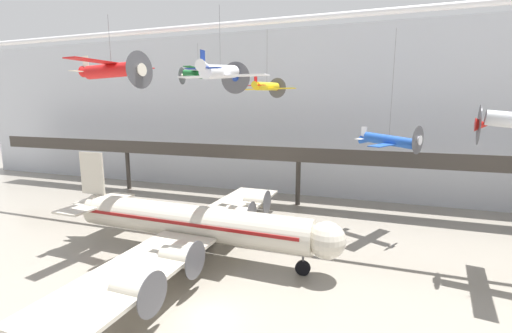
{
  "coord_description": "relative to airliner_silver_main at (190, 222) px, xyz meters",
  "views": [
    {
      "loc": [
        10.2,
        -19.27,
        14.46
      ],
      "look_at": [
        -0.53,
        11.67,
        8.63
      ],
      "focal_mm": 24.0,
      "sensor_mm": 36.0,
      "label": 1
    }
  ],
  "objects": [
    {
      "name": "hangar_back_wall",
      "position": [
        6.17,
        27.79,
        9.72
      ],
      "size": [
        140.0,
        3.0,
        26.28
      ],
      "color": "silver",
      "rests_on": "ground"
    },
    {
      "name": "suspended_plane_white_twin",
      "position": [
        3.77,
        -0.45,
        13.84
      ],
      "size": [
        8.18,
        6.68,
        7.04
      ],
      "rotation": [
        0.0,
        0.0,
        1.54
      ],
      "color": "silver"
    },
    {
      "name": "suspended_plane_blue_trainer",
      "position": [
        17.87,
        11.9,
        7.34
      ],
      "size": [
        6.98,
        7.89,
        12.73
      ],
      "rotation": [
        0.0,
        0.0,
        5.82
      ],
      "color": "#1E4CAD"
    },
    {
      "name": "ground_plane",
      "position": [
        6.17,
        -8.36,
        -3.42
      ],
      "size": [
        260.0,
        260.0,
        0.0
      ],
      "primitive_type": "plane",
      "color": "gray"
    },
    {
      "name": "mezzanine_walkway",
      "position": [
        6.17,
        19.59,
        3.8
      ],
      "size": [
        110.0,
        3.2,
        8.84
      ],
      "color": "#38332D",
      "rests_on": "ground"
    },
    {
      "name": "suspended_plane_yellow_lowwing",
      "position": [
        4.81,
        9.38,
        13.13
      ],
      "size": [
        6.49,
        5.38,
        7.23
      ],
      "rotation": [
        0.0,
        0.0,
        1.34
      ],
      "color": "yellow"
    },
    {
      "name": "suspended_plane_red_highwing",
      "position": [
        -7.14,
        -0.95,
        14.33
      ],
      "size": [
        7.63,
        9.36,
        6.65
      ],
      "rotation": [
        0.0,
        0.0,
        6.18
      ],
      "color": "red"
    },
    {
      "name": "airliner_silver_main",
      "position": [
        0.0,
        0.0,
        0.0
      ],
      "size": [
        29.95,
        33.83,
        9.64
      ],
      "rotation": [
        0.0,
        0.0,
        -0.03
      ],
      "color": "beige",
      "rests_on": "ground"
    },
    {
      "name": "ceiling_truss_beam",
      "position": [
        6.17,
        7.41,
        19.48
      ],
      "size": [
        120.0,
        0.6,
        0.6
      ],
      "color": "silver"
    },
    {
      "name": "suspended_plane_green_biplane",
      "position": [
        -6.45,
        14.46,
        15.27
      ],
      "size": [
        5.25,
        6.42,
        5.29
      ],
      "rotation": [
        0.0,
        0.0,
        3.25
      ],
      "color": "#1E6B33"
    }
  ]
}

